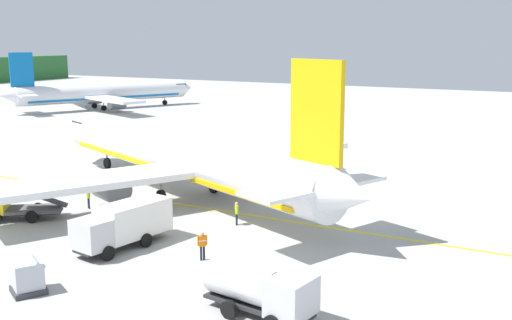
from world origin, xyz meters
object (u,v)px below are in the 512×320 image
cargo_container_near (28,277)px  crew_loader_right (88,196)px  airliner_mid_apron (103,93)px  crew_loader_left (202,243)px  crew_marshaller (237,211)px  service_truck_baggage (261,289)px  service_truck_pushback (7,204)px  airliner_foreground (181,157)px  service_truck_catering (124,224)px  service_truck_fuel (322,174)px

cargo_container_near → crew_loader_right: 16.36m
airliner_mid_apron → crew_loader_left: size_ratio=19.65×
airliner_mid_apron → crew_marshaller: (-50.97, -58.92, -2.05)m
airliner_mid_apron → service_truck_baggage: airliner_mid_apron is taller
service_truck_pushback → service_truck_baggage: bearing=-102.4°
airliner_foreground → airliner_mid_apron: bearing=47.8°
airliner_foreground → crew_loader_right: size_ratio=22.80×
airliner_foreground → service_truck_pushback: airliner_foreground is taller
crew_loader_left → cargo_container_near: bearing=147.5°
service_truck_baggage → cargo_container_near: size_ratio=2.63×
service_truck_baggage → service_truck_pushback: bearing=77.6°
airliner_foreground → service_truck_baggage: bearing=-135.7°
airliner_foreground → crew_loader_right: airliner_foreground is taller
service_truck_catering → crew_loader_right: size_ratio=3.98×
service_truck_baggage → service_truck_pushback: service_truck_pushback is taller
airliner_mid_apron → service_truck_fuel: 71.69m
service_truck_baggage → crew_marshaller: (12.18, 8.47, -0.38)m
service_truck_catering → crew_loader_left: 5.76m
crew_loader_left → crew_loader_right: 15.20m
airliner_mid_apron → service_truck_fuel: bearing=-122.6°
service_truck_pushback → cargo_container_near: 14.73m
service_truck_baggage → crew_loader_left: bearing=52.9°
airliner_foreground → crew_marshaller: (-4.99, -8.28, -2.38)m
service_truck_pushback → crew_loader_left: (-0.21, -17.30, -0.13)m
cargo_container_near → crew_loader_left: cargo_container_near is taller
service_truck_fuel → crew_loader_right: (-14.19, 13.92, -0.47)m
crew_marshaller → crew_loader_left: 7.35m
service_truck_catering → service_truck_pushback: size_ratio=1.19×
service_truck_baggage → service_truck_pushback: 24.56m
crew_loader_right → airliner_mid_apron: bearing=41.4°
airliner_mid_apron → cargo_container_near: size_ratio=15.72×
crew_loader_right → airliner_foreground: bearing=-31.5°
cargo_container_near → crew_marshaller: cargo_container_near is taller
airliner_foreground → service_truck_pushback: 14.11m
airliner_mid_apron → service_truck_pushback: bearing=-143.1°
airliner_mid_apron → crew_loader_left: (-58.10, -60.71, -2.00)m
service_truck_catering → crew_marshaller: (7.52, -3.93, -0.55)m
airliner_mid_apron → crew_marshaller: size_ratio=20.53×
cargo_container_near → service_truck_baggage: bearing=-74.4°
service_truck_baggage → crew_loader_left: service_truck_baggage is taller
crew_marshaller → crew_loader_right: size_ratio=0.98×
service_truck_fuel → crew_loader_right: size_ratio=3.31×
crew_marshaller → service_truck_baggage: bearing=-145.2°
service_truck_fuel → service_truck_catering: bearing=164.8°
service_truck_baggage → crew_loader_right: (10.38, 20.92, -0.36)m
airliner_mid_apron → crew_marshaller: bearing=-130.9°
service_truck_baggage → service_truck_pushback: size_ratio=1.01×
service_truck_fuel → airliner_mid_apron: bearing=57.4°
airliner_mid_apron → cargo_container_near: airliner_mid_apron is taller
airliner_foreground → service_truck_pushback: bearing=148.7°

